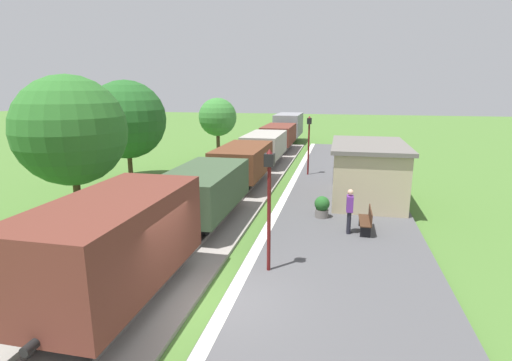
{
  "coord_description": "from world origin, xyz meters",
  "views": [
    {
      "loc": [
        3.03,
        -8.8,
        5.6
      ],
      "look_at": [
        -0.66,
        8.21,
        1.49
      ],
      "focal_mm": 27.47,
      "sensor_mm": 36.0,
      "label": 1
    }
  ],
  "objects": [
    {
      "name": "person_waiting",
      "position": [
        3.49,
        5.62,
        1.18
      ],
      "size": [
        0.25,
        0.39,
        1.71
      ],
      "rotation": [
        0.0,
        0.0,
        3.17
      ],
      "color": "black",
      "rests_on": "platform_slab"
    },
    {
      "name": "station_hut",
      "position": [
        4.4,
        10.65,
        1.65
      ],
      "size": [
        3.5,
        5.8,
        2.78
      ],
      "color": "tan",
      "rests_on": "platform_slab"
    },
    {
      "name": "platform_slab",
      "position": [
        3.2,
        0.0,
        0.12
      ],
      "size": [
        6.0,
        60.0,
        0.25
      ],
      "primitive_type": "cube",
      "color": "#4C4C4F",
      "rests_on": "ground"
    },
    {
      "name": "lamp_post_near",
      "position": [
        1.09,
        1.93,
        2.8
      ],
      "size": [
        0.28,
        0.28,
        3.7
      ],
      "color": "#591414",
      "rests_on": "platform_slab"
    },
    {
      "name": "platform_edge_stripe",
      "position": [
        0.4,
        0.0,
        0.25
      ],
      "size": [
        0.36,
        60.0,
        0.01
      ],
      "primitive_type": "cube",
      "color": "silver",
      "rests_on": "platform_slab"
    },
    {
      "name": "tree_trackside_far",
      "position": [
        -9.61,
        12.76,
        3.76
      ],
      "size": [
        4.68,
        4.68,
        6.11
      ],
      "color": "#4C3823",
      "rests_on": "ground"
    },
    {
      "name": "track_ballast",
      "position": [
        -2.4,
        0.0,
        0.06
      ],
      "size": [
        3.8,
        60.0,
        0.12
      ],
      "primitive_type": "cube",
      "color": "gray",
      "rests_on": "ground"
    },
    {
      "name": "ground_plane",
      "position": [
        0.0,
        0.0,
        0.0
      ],
      "size": [
        160.0,
        160.0,
        0.0
      ],
      "primitive_type": "plane",
      "color": "#47702D"
    },
    {
      "name": "rail_far",
      "position": [
        -3.12,
        0.0,
        0.19
      ],
      "size": [
        0.07,
        60.0,
        0.14
      ],
      "primitive_type": "cube",
      "color": "slate",
      "rests_on": "track_ballast"
    },
    {
      "name": "rail_near",
      "position": [
        -1.68,
        0.0,
        0.19
      ],
      "size": [
        0.07,
        60.0,
        0.14
      ],
      "primitive_type": "cube",
      "color": "slate",
      "rests_on": "track_ballast"
    },
    {
      "name": "lamp_post_far",
      "position": [
        1.09,
        15.71,
        2.8
      ],
      "size": [
        0.28,
        0.28,
        3.7
      ],
      "color": "#591414",
      "rests_on": "platform_slab"
    },
    {
      "name": "bench_near_hut",
      "position": [
        4.16,
        5.91,
        0.72
      ],
      "size": [
        0.42,
        1.5,
        0.91
      ],
      "color": "#422819",
      "rests_on": "platform_slab"
    },
    {
      "name": "freight_train",
      "position": [
        -2.4,
        15.94,
        1.51
      ],
      "size": [
        2.5,
        39.2,
        2.72
      ],
      "color": "brown",
      "rests_on": "rail_near"
    },
    {
      "name": "tree_trackside_mid",
      "position": [
        -6.98,
        4.2,
        4.04
      ],
      "size": [
        4.17,
        4.17,
        6.13
      ],
      "color": "#4C3823",
      "rests_on": "ground"
    },
    {
      "name": "potted_planter",
      "position": [
        2.4,
        7.31,
        0.72
      ],
      "size": [
        0.64,
        0.64,
        0.92
      ],
      "color": "slate",
      "rests_on": "platform_slab"
    },
    {
      "name": "tree_field_left",
      "position": [
        -6.29,
        20.24,
        3.43
      ],
      "size": [
        2.91,
        2.91,
        4.9
      ],
      "color": "#4C3823",
      "rests_on": "ground"
    },
    {
      "name": "bench_down_platform",
      "position": [
        4.16,
        15.73,
        0.72
      ],
      "size": [
        0.42,
        1.5,
        0.91
      ],
      "color": "#422819",
      "rests_on": "platform_slab"
    }
  ]
}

